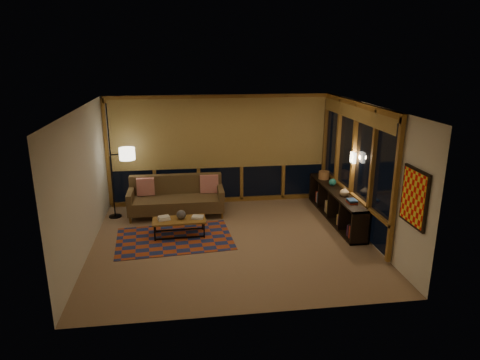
{
  "coord_description": "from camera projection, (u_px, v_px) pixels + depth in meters",
  "views": [
    {
      "loc": [
        -0.9,
        -7.84,
        3.67
      ],
      "look_at": [
        0.25,
        0.61,
        1.11
      ],
      "focal_mm": 32.0,
      "sensor_mm": 36.0,
      "label": 1
    }
  ],
  "objects": [
    {
      "name": "book_stack_b",
      "position": [
        198.0,
        217.0,
        8.85
      ],
      "size": [
        0.31,
        0.27,
        0.05
      ],
      "primitive_type": null,
      "rotation": [
        0.0,
        0.0,
        -0.26
      ],
      "color": "silver",
      "rests_on": "coffee_table"
    },
    {
      "name": "wall_sconce",
      "position": [
        353.0,
        158.0,
        8.93
      ],
      "size": [
        0.12,
        0.18,
        0.22
      ],
      "primitive_type": null,
      "color": "white",
      "rests_on": "walls"
    },
    {
      "name": "book_stack_a",
      "position": [
        164.0,
        218.0,
        8.78
      ],
      "size": [
        0.25,
        0.22,
        0.06
      ],
      "primitive_type": null,
      "rotation": [
        0.0,
        0.0,
        0.28
      ],
      "color": "silver",
      "rests_on": "coffee_table"
    },
    {
      "name": "ceramic_pot",
      "position": [
        181.0,
        215.0,
        8.8
      ],
      "size": [
        0.22,
        0.22,
        0.19
      ],
      "primitive_type": "sphere",
      "rotation": [
        0.0,
        0.0,
        -0.15
      ],
      "color": "black",
      "rests_on": "coffee_table"
    },
    {
      "name": "ceiling",
      "position": [
        231.0,
        107.0,
        7.84
      ],
      "size": [
        5.5,
        5.0,
        0.01
      ],
      "primitive_type": "cube",
      "color": "beige",
      "rests_on": "walls"
    },
    {
      "name": "walls",
      "position": [
        231.0,
        178.0,
        8.22
      ],
      "size": [
        5.51,
        5.01,
        2.7
      ],
      "color": "silver",
      "rests_on": "floor"
    },
    {
      "name": "bookshelf",
      "position": [
        336.0,
        205.0,
        9.68
      ],
      "size": [
        0.4,
        2.82,
        0.7
      ],
      "primitive_type": null,
      "color": "black",
      "rests_on": "floor"
    },
    {
      "name": "teal_bowl",
      "position": [
        333.0,
        182.0,
        9.85
      ],
      "size": [
        0.17,
        0.17,
        0.17
      ],
      "primitive_type": "sphere",
      "rotation": [
        0.0,
        0.0,
        0.03
      ],
      "color": "#1E6D67",
      "rests_on": "bookshelf"
    },
    {
      "name": "floor",
      "position": [
        232.0,
        242.0,
        8.61
      ],
      "size": [
        5.5,
        5.0,
        0.01
      ],
      "primitive_type": "cube",
      "color": "tan",
      "rests_on": "ground"
    },
    {
      "name": "area_rug",
      "position": [
        175.0,
        239.0,
        8.74
      ],
      "size": [
        2.43,
        1.72,
        0.01
      ],
      "primitive_type": "cube",
      "rotation": [
        0.0,
        0.0,
        0.08
      ],
      "color": "#A4421C",
      "rests_on": "floor"
    },
    {
      "name": "floor_lamp",
      "position": [
        112.0,
        183.0,
        9.69
      ],
      "size": [
        0.6,
        0.45,
        1.62
      ],
      "primitive_type": null,
      "rotation": [
        0.0,
        0.0,
        0.19
      ],
      "color": "black",
      "rests_on": "floor"
    },
    {
      "name": "pillow_left",
      "position": [
        146.0,
        187.0,
        9.94
      ],
      "size": [
        0.42,
        0.16,
        0.41
      ],
      "primitive_type": null,
      "rotation": [
        0.0,
        0.0,
        0.07
      ],
      "color": "red",
      "rests_on": "sofa"
    },
    {
      "name": "coffee_table",
      "position": [
        179.0,
        228.0,
        8.85
      ],
      "size": [
        1.1,
        0.53,
        0.36
      ],
      "primitive_type": null,
      "rotation": [
        0.0,
        0.0,
        0.03
      ],
      "color": "#9F6B2F",
      "rests_on": "floor"
    },
    {
      "name": "window_wall_back",
      "position": [
        220.0,
        150.0,
        10.53
      ],
      "size": [
        5.3,
        0.16,
        2.6
      ],
      "primitive_type": null,
      "color": "#9F6B2F",
      "rests_on": "walls"
    },
    {
      "name": "window_wall_right",
      "position": [
        352.0,
        165.0,
        9.14
      ],
      "size": [
        0.16,
        3.7,
        2.6
      ],
      "primitive_type": null,
      "color": "#9F6B2F",
      "rests_on": "walls"
    },
    {
      "name": "shelf_book_stack",
      "position": [
        352.0,
        201.0,
        8.74
      ],
      "size": [
        0.26,
        0.3,
        0.08
      ],
      "primitive_type": null,
      "rotation": [
        0.0,
        0.0,
        0.32
      ],
      "color": "silver",
      "rests_on": "bookshelf"
    },
    {
      "name": "pillow_right",
      "position": [
        209.0,
        184.0,
        10.16
      ],
      "size": [
        0.44,
        0.18,
        0.43
      ],
      "primitive_type": null,
      "rotation": [
        0.0,
        0.0,
        -0.07
      ],
      "color": "red",
      "rests_on": "sofa"
    },
    {
      "name": "vase",
      "position": [
        345.0,
        191.0,
        9.13
      ],
      "size": [
        0.24,
        0.24,
        0.21
      ],
      "primitive_type": "imported",
      "rotation": [
        0.0,
        0.0,
        0.23
      ],
      "color": "#C6AE88",
      "rests_on": "bookshelf"
    },
    {
      "name": "basket",
      "position": [
        324.0,
        175.0,
        10.38
      ],
      "size": [
        0.31,
        0.31,
        0.19
      ],
      "primitive_type": "cylinder",
      "rotation": [
        0.0,
        0.0,
        -0.28
      ],
      "color": "brown",
      "rests_on": "bookshelf"
    },
    {
      "name": "wall_art",
      "position": [
        414.0,
        197.0,
        6.79
      ],
      "size": [
        0.06,
        0.74,
        0.94
      ],
      "primitive_type": null,
      "color": "red",
      "rests_on": "walls"
    },
    {
      "name": "sofa",
      "position": [
        176.0,
        197.0,
        9.89
      ],
      "size": [
        2.16,
        0.88,
        0.88
      ],
      "primitive_type": null,
      "rotation": [
        0.0,
        0.0,
        -0.0
      ],
      "color": "brown",
      "rests_on": "floor"
    }
  ]
}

